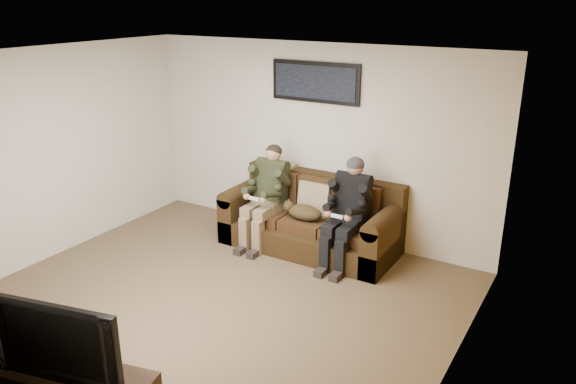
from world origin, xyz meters
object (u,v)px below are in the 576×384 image
Objects in this scene: sofa at (313,221)px; person_left at (267,190)px; cat at (303,212)px; framed_poster at (315,82)px; television at (63,335)px; person_right at (348,206)px.

person_left reaches higher than sofa.
sofa reaches higher than cat.
framed_poster reaches higher than cat.
television is at bearing -82.12° from person_left.
framed_poster is (0.39, 0.58, 1.36)m from person_left.
cat is 0.58× the size of television.
cat is (0.57, -0.03, -0.19)m from person_left.
person_left reaches higher than cat.
person_right is 1.15× the size of television.
sofa is 0.73m from person_right.
person_right reaches higher than person_left.
cat is at bearing -176.88° from person_right.
sofa is 1.99× the size of television.
cat is at bearing -73.26° from framed_poster.
cat is at bearing 76.43° from television.
sofa is at bearing 76.23° from television.
sofa is 0.30m from cat.
television is at bearing -91.33° from sofa.
person_right is 0.63m from cat.
person_left is 0.99× the size of person_right.
person_right is 1.67m from framed_poster.
person_left is 1.15× the size of television.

